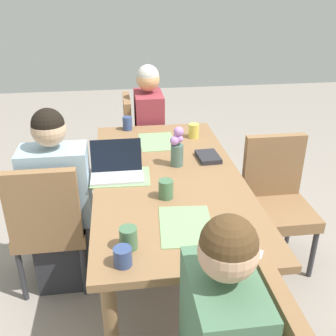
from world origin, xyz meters
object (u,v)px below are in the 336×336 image
(laptop_near_left_near, at_px, (117,169))
(coffee_mug_far_left, at_px, (166,189))
(chair_head_left_left_mid, at_px, (141,139))
(coffee_mug_centre_left, at_px, (127,123))
(person_head_left_left_mid, at_px, (149,138))
(book_blue_cover, at_px, (208,157))
(phone_silver, at_px, (245,252))
(phone_black, at_px, (121,142))
(chair_far_right_near, at_px, (276,196))
(coffee_mug_centre_right, at_px, (128,238))
(chair_near_left_near, at_px, (49,221))
(person_near_left_near, at_px, (60,210))
(coffee_mug_near_right, at_px, (123,257))
(coffee_mug_near_left, at_px, (194,131))
(dining_table, at_px, (168,187))
(flower_vase, at_px, (177,147))

(laptop_near_left_near, height_order, coffee_mug_far_left, laptop_near_left_near)
(chair_head_left_left_mid, relative_size, coffee_mug_centre_left, 8.28)
(chair_head_left_left_mid, xyz_separation_m, coffee_mug_centre_left, (0.39, -0.13, 0.30))
(laptop_near_left_near, bearing_deg, person_head_left_left_mid, 165.33)
(chair_head_left_left_mid, height_order, coffee_mug_centre_left, chair_head_left_left_mid)
(laptop_near_left_near, relative_size, book_blue_cover, 1.60)
(phone_silver, bearing_deg, chair_head_left_left_mid, 129.69)
(coffee_mug_centre_left, distance_m, phone_black, 0.28)
(phone_black, xyz_separation_m, phone_silver, (1.38, 0.52, 0.00))
(chair_far_right_near, xyz_separation_m, coffee_mug_centre_right, (0.76, -1.04, 0.30))
(phone_black, distance_m, phone_silver, 1.47)
(chair_near_left_near, relative_size, person_near_left_near, 0.75)
(chair_near_left_near, relative_size, coffee_mug_near_right, 10.61)
(laptop_near_left_near, xyz_separation_m, coffee_mug_near_right, (0.85, 0.01, -0.00))
(chair_head_left_left_mid, xyz_separation_m, phone_silver, (2.04, 0.33, 0.25))
(coffee_mug_near_left, height_order, coffee_mug_near_right, coffee_mug_near_left)
(dining_table, height_order, coffee_mug_centre_left, coffee_mug_centre_left)
(chair_head_left_left_mid, distance_m, laptop_near_left_near, 1.26)
(flower_vase, bearing_deg, coffee_mug_centre_left, -157.54)
(dining_table, relative_size, coffee_mug_centre_right, 17.61)
(person_head_left_left_mid, distance_m, book_blue_cover, 1.05)
(person_near_left_near, distance_m, book_blue_cover, 1.03)
(flower_vase, xyz_separation_m, coffee_mug_far_left, (0.41, -0.13, -0.08))
(person_near_left_near, height_order, phone_black, person_near_left_near)
(phone_black, bearing_deg, coffee_mug_near_left, -6.03)
(chair_far_right_near, relative_size, book_blue_cover, 4.50)
(person_near_left_near, height_order, chair_head_left_left_mid, person_near_left_near)
(person_near_left_near, distance_m, coffee_mug_near_right, 0.96)
(chair_far_right_near, bearing_deg, coffee_mug_centre_right, -53.60)
(flower_vase, distance_m, coffee_mug_centre_right, 0.91)
(person_head_left_left_mid, bearing_deg, laptop_near_left_near, -14.67)
(phone_silver, bearing_deg, flower_vase, 130.43)
(book_blue_cover, distance_m, phone_silver, 1.01)
(person_head_left_left_mid, distance_m, phone_silver, 2.01)
(coffee_mug_centre_right, bearing_deg, phone_silver, 78.28)
(person_near_left_near, bearing_deg, person_head_left_left_mid, 149.70)
(flower_vase, distance_m, coffee_mug_near_left, 0.52)
(chair_head_left_left_mid, xyz_separation_m, coffee_mug_near_left, (0.63, 0.37, 0.30))
(coffee_mug_centre_right, bearing_deg, coffee_mug_near_right, -14.34)
(person_near_left_near, bearing_deg, chair_near_left_near, -38.76)
(chair_head_left_left_mid, bearing_deg, laptop_near_left_near, -10.57)
(phone_black, bearing_deg, coffee_mug_near_right, -100.96)
(coffee_mug_near_right, bearing_deg, person_head_left_left_mid, 171.76)
(coffee_mug_centre_right, relative_size, book_blue_cover, 0.53)
(coffee_mug_centre_left, bearing_deg, dining_table, 14.34)
(chair_near_left_near, bearing_deg, person_near_left_near, 141.24)
(coffee_mug_near_left, bearing_deg, coffee_mug_centre_right, -22.95)
(coffee_mug_centre_right, bearing_deg, phone_black, -179.81)
(person_near_left_near, height_order, coffee_mug_near_left, person_near_left_near)
(chair_near_left_near, xyz_separation_m, chair_head_left_left_mid, (-1.29, 0.66, 0.00))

